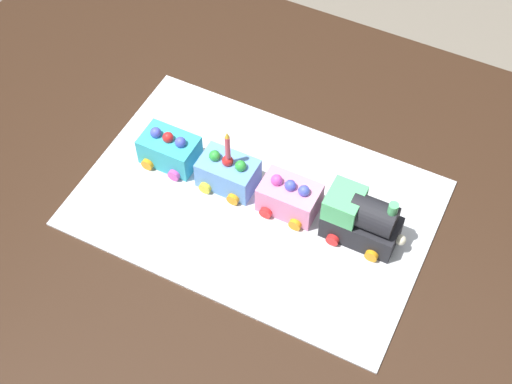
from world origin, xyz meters
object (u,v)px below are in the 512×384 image
Objects in this scene: cake_car_caboose_bubblegum at (289,197)px; cake_car_hopper_sky_blue at (228,173)px; birthday_candle at (228,146)px; cake_car_tanker_turquoise at (170,149)px; cake_locomotive at (361,219)px; dining_table at (240,219)px.

cake_car_caboose_bubblegum and cake_car_hopper_sky_blue have the same top height.
birthday_candle is (-0.00, -0.00, 0.07)m from cake_car_hopper_sky_blue.
cake_car_tanker_turquoise is (0.12, 0.00, 0.00)m from cake_car_hopper_sky_blue.
birthday_candle reaches higher than cake_car_tanker_turquoise.
cake_locomotive is 1.40× the size of cake_car_caboose_bubblegum.
cake_car_hopper_sky_blue reaches higher than dining_table.
cake_car_caboose_bubblegum is 1.56× the size of birthday_candle.
cake_car_tanker_turquoise is 0.14m from birthday_candle.
cake_car_caboose_bubblegum is 0.12m from cake_car_hopper_sky_blue.
birthday_candle reaches higher than cake_locomotive.
dining_table is 14.00× the size of cake_car_caboose_bubblegum.
cake_locomotive reaches higher than dining_table.
dining_table is 0.14m from cake_car_hopper_sky_blue.
cake_car_hopper_sky_blue is (0.02, 0.01, 0.14)m from dining_table.
cake_car_tanker_turquoise is at bearing 2.43° from dining_table.
dining_table is at bearing -3.25° from cake_car_caboose_bubblegum.
cake_locomotive is at bearing -180.00° from cake_car_caboose_bubblegum.
birthday_candle is (0.12, -0.00, 0.07)m from cake_car_caboose_bubblegum.
cake_car_caboose_bubblegum is (-0.10, 0.01, 0.14)m from dining_table.
cake_locomotive reaches higher than cake_car_hopper_sky_blue.
cake_locomotive is 0.25m from birthday_candle.
cake_car_caboose_bubblegum is at bearing 176.75° from dining_table.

